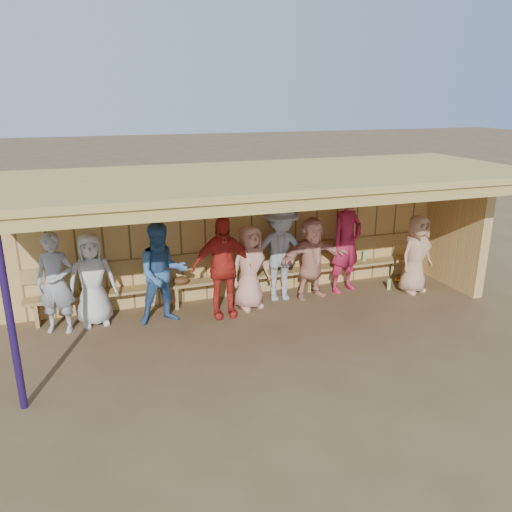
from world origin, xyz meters
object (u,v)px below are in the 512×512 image
Objects in this scene: player_extra at (250,267)px; player_a at (56,283)px; player_b at (92,280)px; bench at (243,271)px; player_e at (280,252)px; player_h at (416,254)px; player_d at (222,267)px; player_c at (162,274)px; player_g at (346,242)px; player_f at (312,258)px.

player_a is at bearing 163.66° from player_extra.
player_b is 2.71m from bench.
player_e is 2.65m from player_h.
player_a is 1.08× the size of player_h.
player_d is 1.26m from player_e.
player_a reaches higher than bench.
player_extra is at bearing 0.28° from player_c.
player_d is at bearing 12.24° from player_a.
player_c is at bearing 166.27° from player_g.
player_a is 0.94× the size of player_d.
player_f is (2.80, 0.22, -0.08)m from player_c.
player_c is at bearing -159.08° from bench.
player_g reaches higher than player_f.
player_f is at bearing -6.34° from player_b.
player_d is 0.59m from player_extra.
bench is (1.57, 0.60, -0.33)m from player_c.
player_c reaches higher than player_b.
player_a is 3.27m from bench.
player_f is 2.05m from player_h.
player_g reaches higher than player_a.
player_g is at bearing 9.12° from player_d.
player_g is at bearing 8.15° from player_e.
player_extra is at bearing -9.33° from player_b.
player_a is 1.07× the size of player_f.
player_c is 1.12× the size of player_extra.
player_d is 0.23× the size of bench.
player_c is at bearing 11.51° from player_a.
player_f is (4.45, 0.04, -0.05)m from player_a.
player_g is (3.55, 0.30, 0.13)m from player_c.
player_a is at bearing -172.51° from bench.
player_extra is at bearing 16.27° from player_a.
player_b reaches higher than bench.
player_c is 0.87× the size of player_g.
player_extra is (-2.00, -0.19, -0.22)m from player_g.
player_h is 3.33m from bench.
player_b is at bearing 160.82° from player_extra.
player_extra reaches higher than bench.
player_g is 1.29× the size of player_h.
player_c is 1.55m from player_extra.
player_a is 0.84× the size of player_g.
player_e reaches higher than player_f.
player_b is at bearing 161.52° from player_g.
player_f is 0.20× the size of bench.
player_b is 3.90m from player_f.
player_g reaches higher than bench.
player_c reaches higher than player_extra.
player_c is at bearing -20.12° from player_b.
player_b is at bearing 170.24° from player_f.
player_c reaches higher than player_h.
player_e is at bearing 163.72° from player_f.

